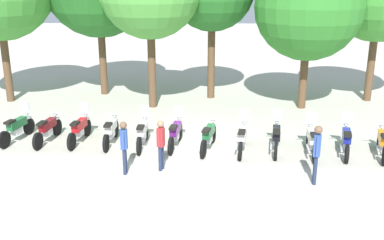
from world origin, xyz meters
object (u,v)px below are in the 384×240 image
at_px(motorcycle_4, 142,133).
at_px(motorcycle_5, 175,133).
at_px(motorcycle_9, 312,140).
at_px(motorcycle_8, 276,137).
at_px(motorcycle_1, 48,129).
at_px(motorcycle_2, 80,129).
at_px(motorcycle_3, 111,131).
at_px(tree_4, 309,6).
at_px(motorcycle_10, 346,140).
at_px(person_1, 124,143).
at_px(motorcycle_7, 242,137).
at_px(motorcycle_0, 17,127).
at_px(person_2, 317,150).
at_px(person_0, 161,141).
at_px(motorcycle_11, 383,142).
at_px(motorcycle_6, 209,136).

distance_m(motorcycle_4, motorcycle_5, 1.19).
bearing_deg(motorcycle_9, motorcycle_8, 80.11).
xyz_separation_m(motorcycle_1, motorcycle_5, (4.75, -0.35, 0.01)).
bearing_deg(motorcycle_2, motorcycle_8, -88.70).
distance_m(motorcycle_2, motorcycle_3, 1.19).
bearing_deg(tree_4, motorcycle_10, -86.32).
distance_m(motorcycle_9, person_1, 6.45).
xyz_separation_m(motorcycle_4, motorcycle_9, (5.93, -0.67, 0.00)).
bearing_deg(motorcycle_1, motorcycle_7, -87.61).
distance_m(motorcycle_1, motorcycle_7, 7.16).
bearing_deg(motorcycle_0, person_1, -109.39).
xyz_separation_m(motorcycle_2, person_1, (2.10, -2.73, 0.49)).
height_order(motorcycle_8, motorcycle_10, same).
distance_m(motorcycle_1, motorcycle_9, 9.55).
xyz_separation_m(motorcycle_3, person_2, (6.70, -3.20, 0.58)).
distance_m(motorcycle_7, person_2, 3.26).
distance_m(motorcycle_2, person_0, 4.06).
xyz_separation_m(motorcycle_0, motorcycle_8, (9.49, -0.85, 0.00)).
relative_size(motorcycle_0, motorcycle_1, 0.99).
relative_size(person_2, tree_4, 0.26).
xyz_separation_m(motorcycle_2, motorcycle_5, (3.56, -0.35, 0.00)).
bearing_deg(motorcycle_1, motorcycle_10, -86.46).
distance_m(motorcycle_1, person_1, 4.31).
xyz_separation_m(motorcycle_4, person_2, (5.51, -2.97, 0.57)).
height_order(motorcycle_11, person_2, person_2).
distance_m(motorcycle_11, person_0, 7.59).
distance_m(motorcycle_1, motorcycle_2, 1.19).
distance_m(motorcycle_9, person_2, 2.40).
distance_m(motorcycle_5, motorcycle_9, 4.79).
bearing_deg(motorcycle_11, tree_4, 28.94).
bearing_deg(motorcycle_2, person_0, -119.92).
height_order(motorcycle_10, person_2, person_2).
relative_size(motorcycle_2, person_1, 1.27).
height_order(motorcycle_4, motorcycle_8, same).
bearing_deg(motorcycle_6, motorcycle_5, 89.61).
xyz_separation_m(motorcycle_0, person_1, (4.47, -2.86, 0.49)).
relative_size(motorcycle_11, person_1, 1.25).
height_order(motorcycle_6, motorcycle_10, motorcycle_10).
bearing_deg(person_1, motorcycle_11, 9.10).
bearing_deg(motorcycle_3, motorcycle_11, -93.60).
distance_m(motorcycle_3, motorcycle_8, 5.97).
height_order(motorcycle_0, motorcycle_3, motorcycle_0).
bearing_deg(motorcycle_0, tree_4, -55.21).
distance_m(motorcycle_8, motorcycle_9, 1.22).
bearing_deg(motorcycle_9, motorcycle_2, 87.63).
distance_m(motorcycle_11, tree_4, 7.28).
distance_m(motorcycle_0, motorcycle_1, 1.19).
relative_size(motorcycle_3, motorcycle_5, 1.01).
bearing_deg(motorcycle_5, motorcycle_6, -95.49).
bearing_deg(motorcycle_1, person_0, -110.22).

